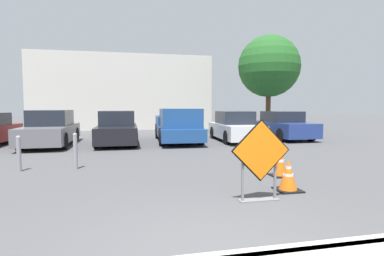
{
  "coord_description": "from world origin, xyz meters",
  "views": [
    {
      "loc": [
        -0.95,
        -2.91,
        1.7
      ],
      "look_at": [
        1.46,
        8.19,
        0.89
      ],
      "focal_mm": 28.0,
      "sensor_mm": 36.0,
      "label": 1
    }
  ],
  "objects_px": {
    "road_closed_sign": "(260,157)",
    "bollard_second": "(19,152)",
    "traffic_cone_second": "(280,161)",
    "parked_car_fourth": "(235,127)",
    "parked_car_second": "(51,129)",
    "pickup_truck": "(178,127)",
    "traffic_cone_nearest": "(288,175)",
    "parked_car_fifth": "(282,126)",
    "traffic_cone_third": "(272,154)",
    "bollard_nearest": "(75,150)",
    "parked_car_third": "(117,129)"
  },
  "relations": [
    {
      "from": "parked_car_second",
      "to": "parked_car_third",
      "type": "xyz_separation_m",
      "value": [
        2.85,
        -0.06,
        -0.02
      ]
    },
    {
      "from": "parked_car_second",
      "to": "pickup_truck",
      "type": "bearing_deg",
      "value": 179.56
    },
    {
      "from": "traffic_cone_nearest",
      "to": "parked_car_fifth",
      "type": "height_order",
      "value": "parked_car_fifth"
    },
    {
      "from": "road_closed_sign",
      "to": "parked_car_second",
      "type": "bearing_deg",
      "value": 121.27
    },
    {
      "from": "parked_car_second",
      "to": "parked_car_fourth",
      "type": "bearing_deg",
      "value": 179.06
    },
    {
      "from": "traffic_cone_second",
      "to": "parked_car_third",
      "type": "xyz_separation_m",
      "value": [
        -4.1,
        7.5,
        0.31
      ]
    },
    {
      "from": "traffic_cone_third",
      "to": "parked_car_second",
      "type": "bearing_deg",
      "value": 139.62
    },
    {
      "from": "traffic_cone_second",
      "to": "pickup_truck",
      "type": "height_order",
      "value": "pickup_truck"
    },
    {
      "from": "traffic_cone_third",
      "to": "bollard_nearest",
      "type": "bearing_deg",
      "value": 172.89
    },
    {
      "from": "parked_car_fifth",
      "to": "bollard_second",
      "type": "distance_m",
      "value": 12.41
    },
    {
      "from": "road_closed_sign",
      "to": "pickup_truck",
      "type": "relative_size",
      "value": 0.27
    },
    {
      "from": "parked_car_second",
      "to": "road_closed_sign",
      "type": "bearing_deg",
      "value": 121.05
    },
    {
      "from": "traffic_cone_third",
      "to": "bollard_nearest",
      "type": "xyz_separation_m",
      "value": [
        -5.49,
        0.68,
        0.18
      ]
    },
    {
      "from": "parked_car_second",
      "to": "parked_car_third",
      "type": "distance_m",
      "value": 2.85
    },
    {
      "from": "traffic_cone_third",
      "to": "parked_car_fourth",
      "type": "distance_m",
      "value": 6.29
    },
    {
      "from": "parked_car_second",
      "to": "pickup_truck",
      "type": "relative_size",
      "value": 0.87
    },
    {
      "from": "traffic_cone_nearest",
      "to": "bollard_second",
      "type": "distance_m",
      "value": 6.76
    },
    {
      "from": "bollard_second",
      "to": "parked_car_second",
      "type": "bearing_deg",
      "value": 95.08
    },
    {
      "from": "road_closed_sign",
      "to": "bollard_second",
      "type": "height_order",
      "value": "road_closed_sign"
    },
    {
      "from": "pickup_truck",
      "to": "traffic_cone_second",
      "type": "bearing_deg",
      "value": 102.14
    },
    {
      "from": "road_closed_sign",
      "to": "bollard_second",
      "type": "bearing_deg",
      "value": 144.48
    },
    {
      "from": "traffic_cone_third",
      "to": "parked_car_second",
      "type": "xyz_separation_m",
      "value": [
        -7.39,
        6.28,
        0.37
      ]
    },
    {
      "from": "road_closed_sign",
      "to": "traffic_cone_third",
      "type": "height_order",
      "value": "road_closed_sign"
    },
    {
      "from": "traffic_cone_third",
      "to": "bollard_second",
      "type": "xyz_separation_m",
      "value": [
        -6.89,
        0.68,
        0.16
      ]
    },
    {
      "from": "parked_car_second",
      "to": "parked_car_fourth",
      "type": "xyz_separation_m",
      "value": [
        8.54,
        -0.11,
        -0.04
      ]
    },
    {
      "from": "traffic_cone_nearest",
      "to": "parked_car_second",
      "type": "distance_m",
      "value": 10.89
    },
    {
      "from": "traffic_cone_nearest",
      "to": "bollard_second",
      "type": "relative_size",
      "value": 0.67
    },
    {
      "from": "pickup_truck",
      "to": "parked_car_fourth",
      "type": "bearing_deg",
      "value": -179.13
    },
    {
      "from": "parked_car_second",
      "to": "parked_car_fifth",
      "type": "distance_m",
      "value": 11.39
    },
    {
      "from": "traffic_cone_nearest",
      "to": "parked_car_fifth",
      "type": "bearing_deg",
      "value": 61.62
    },
    {
      "from": "parked_car_third",
      "to": "parked_car_fourth",
      "type": "height_order",
      "value": "parked_car_third"
    },
    {
      "from": "parked_car_third",
      "to": "bollard_second",
      "type": "xyz_separation_m",
      "value": [
        -2.35,
        -5.54,
        -0.18
      ]
    },
    {
      "from": "pickup_truck",
      "to": "traffic_cone_third",
      "type": "bearing_deg",
      "value": 107.86
    },
    {
      "from": "traffic_cone_nearest",
      "to": "traffic_cone_third",
      "type": "relative_size",
      "value": 0.92
    },
    {
      "from": "parked_car_second",
      "to": "pickup_truck",
      "type": "height_order",
      "value": "pickup_truck"
    },
    {
      "from": "parked_car_fourth",
      "to": "bollard_second",
      "type": "relative_size",
      "value": 4.47
    },
    {
      "from": "traffic_cone_nearest",
      "to": "parked_car_fifth",
      "type": "relative_size",
      "value": 0.15
    },
    {
      "from": "road_closed_sign",
      "to": "parked_car_fifth",
      "type": "bearing_deg",
      "value": 59.02
    },
    {
      "from": "traffic_cone_third",
      "to": "parked_car_fourth",
      "type": "relative_size",
      "value": 0.16
    },
    {
      "from": "parked_car_third",
      "to": "parked_car_fifth",
      "type": "distance_m",
      "value": 8.55
    },
    {
      "from": "traffic_cone_second",
      "to": "parked_car_fourth",
      "type": "relative_size",
      "value": 0.18
    },
    {
      "from": "traffic_cone_third",
      "to": "bollard_nearest",
      "type": "relative_size",
      "value": 0.7
    },
    {
      "from": "traffic_cone_third",
      "to": "pickup_truck",
      "type": "height_order",
      "value": "pickup_truck"
    },
    {
      "from": "pickup_truck",
      "to": "parked_car_fifth",
      "type": "height_order",
      "value": "pickup_truck"
    },
    {
      "from": "traffic_cone_third",
      "to": "pickup_truck",
      "type": "xyz_separation_m",
      "value": [
        -1.71,
        6.26,
        0.39
      ]
    },
    {
      "from": "parked_car_third",
      "to": "bollard_second",
      "type": "relative_size",
      "value": 4.64
    },
    {
      "from": "traffic_cone_second",
      "to": "bollard_second",
      "type": "bearing_deg",
      "value": 163.15
    },
    {
      "from": "parked_car_second",
      "to": "traffic_cone_third",
      "type": "bearing_deg",
      "value": 139.4
    },
    {
      "from": "parked_car_second",
      "to": "parked_car_fourth",
      "type": "height_order",
      "value": "parked_car_second"
    },
    {
      "from": "traffic_cone_second",
      "to": "parked_car_fourth",
      "type": "bearing_deg",
      "value": 77.92
    }
  ]
}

